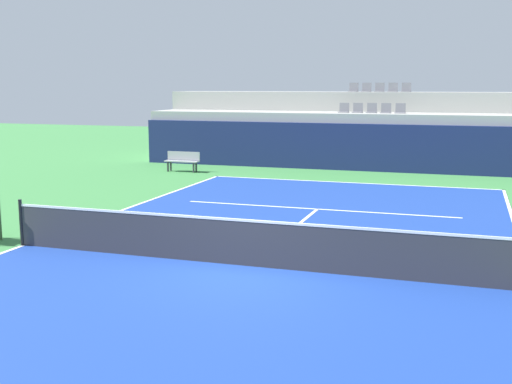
% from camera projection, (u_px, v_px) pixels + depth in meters
% --- Properties ---
extents(ground_plane, '(80.00, 80.00, 0.00)m').
position_uv_depth(ground_plane, '(247.00, 266.00, 13.06)').
color(ground_plane, '#387A3D').
extents(court_surface, '(11.00, 24.00, 0.01)m').
position_uv_depth(court_surface, '(247.00, 266.00, 13.06)').
color(court_surface, navy).
rests_on(court_surface, ground_plane).
extents(baseline_far, '(11.00, 0.10, 0.00)m').
position_uv_depth(baseline_far, '(350.00, 183.00, 24.25)').
color(baseline_far, white).
rests_on(baseline_far, court_surface).
extents(sideline_left, '(0.10, 24.00, 0.00)m').
position_uv_depth(sideline_left, '(24.00, 245.00, 14.75)').
color(sideline_left, white).
rests_on(sideline_left, court_surface).
extents(service_line_far, '(8.26, 0.10, 0.00)m').
position_uv_depth(service_line_far, '(317.00, 209.00, 19.05)').
color(service_line_far, white).
rests_on(service_line_far, court_surface).
extents(centre_service_line, '(0.10, 6.40, 0.00)m').
position_uv_depth(centre_service_line, '(289.00, 232.00, 16.06)').
color(centre_service_line, white).
rests_on(centre_service_line, court_surface).
extents(back_wall, '(20.71, 0.30, 2.03)m').
position_uv_depth(back_wall, '(366.00, 148.00, 27.51)').
color(back_wall, navy).
rests_on(back_wall, ground_plane).
extents(stands_tier_lower, '(20.71, 2.40, 2.44)m').
position_uv_depth(stands_tier_lower, '(370.00, 140.00, 28.74)').
color(stands_tier_lower, '#9E9E99').
rests_on(stands_tier_lower, ground_plane).
extents(stands_tier_upper, '(20.71, 2.40, 3.35)m').
position_uv_depth(stands_tier_upper, '(378.00, 127.00, 30.91)').
color(stands_tier_upper, '#9E9E99').
rests_on(stands_tier_upper, ground_plane).
extents(seating_row_lower, '(2.95, 0.44, 0.44)m').
position_uv_depth(seating_row_lower, '(372.00, 110.00, 28.61)').
color(seating_row_lower, slate).
rests_on(seating_row_lower, stands_tier_lower).
extents(seating_row_upper, '(2.95, 0.44, 0.44)m').
position_uv_depth(seating_row_upper, '(379.00, 89.00, 30.71)').
color(seating_row_upper, slate).
rests_on(seating_row_upper, stands_tier_upper).
extents(tennis_net, '(11.08, 0.08, 1.07)m').
position_uv_depth(tennis_net, '(247.00, 242.00, 12.98)').
color(tennis_net, black).
rests_on(tennis_net, court_surface).
extents(player_bench, '(1.50, 0.40, 0.85)m').
position_uv_depth(player_bench, '(183.00, 160.00, 27.40)').
color(player_bench, '#99999E').
rests_on(player_bench, ground_plane).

